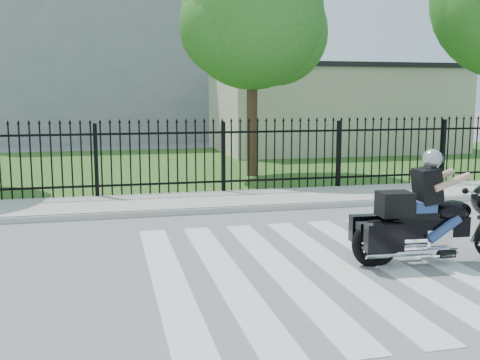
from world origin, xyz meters
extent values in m
plane|color=slate|center=(0.00, 0.00, 0.00)|extent=(120.00, 120.00, 0.00)
cube|color=#ADAAA3|center=(0.00, 5.00, 0.06)|extent=(40.00, 2.00, 0.12)
cube|color=#ADAAA3|center=(0.00, 4.00, 0.06)|extent=(40.00, 0.12, 0.12)
cube|color=#2D521C|center=(0.00, 12.00, 0.01)|extent=(40.00, 12.00, 0.02)
cube|color=black|center=(0.00, 6.00, 0.35)|extent=(26.00, 0.04, 0.05)
cube|color=black|center=(0.00, 6.00, 1.55)|extent=(26.00, 0.04, 0.05)
cylinder|color=#382316|center=(1.50, 9.00, 2.08)|extent=(0.32, 0.32, 4.16)
sphere|color=#22641C|center=(1.50, 9.00, 4.68)|extent=(4.20, 4.20, 4.20)
cube|color=#BEB39E|center=(7.00, 16.00, 1.75)|extent=(10.00, 6.00, 3.50)
cube|color=black|center=(7.00, 16.00, 3.60)|extent=(10.20, 6.20, 0.20)
cube|color=gray|center=(-3.00, 26.00, 6.00)|extent=(15.00, 10.00, 12.00)
torus|color=black|center=(0.98, -0.07, 0.32)|extent=(0.72, 0.19, 0.71)
cube|color=black|center=(1.76, -0.12, 0.54)|extent=(1.28, 0.32, 0.29)
ellipsoid|color=black|center=(2.15, -0.15, 0.76)|extent=(0.63, 0.43, 0.32)
cube|color=black|center=(1.57, -0.11, 0.72)|extent=(0.65, 0.35, 0.10)
cube|color=silver|center=(1.91, -0.13, 0.37)|extent=(0.41, 0.32, 0.29)
cube|color=black|center=(1.25, -0.09, 0.90)|extent=(0.49, 0.40, 0.35)
cube|color=navy|center=(1.68, -0.12, 0.84)|extent=(0.35, 0.31, 0.18)
sphere|color=#A1A4A8|center=(1.80, -0.13, 1.54)|extent=(0.28, 0.28, 0.28)
camera|label=1|loc=(-2.74, -7.27, 2.46)|focal=42.00mm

